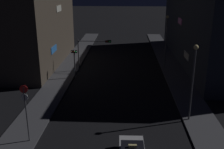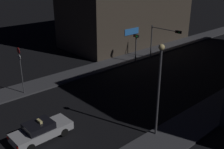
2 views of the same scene
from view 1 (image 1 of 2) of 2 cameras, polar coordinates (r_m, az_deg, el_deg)
name	(u,v)px [view 1 (image 1 of 2)]	position (r m, az deg, el deg)	size (l,w,h in m)	color
sidewalk_left	(68,69)	(39.82, -9.42, 1.17)	(3.14, 59.12, 0.15)	#424247
sidewalk_right	(173,71)	(39.54, 12.92, 0.82)	(3.14, 59.12, 0.15)	#424247
building_facade_left	(24,3)	(43.00, -18.38, 14.24)	(10.52, 21.36, 18.48)	#473D33
building_facade_right	(214,18)	(45.14, 20.90, 11.29)	(10.27, 31.73, 14.03)	#282D38
traffic_light_overhead	(92,48)	(37.54, -4.34, 5.66)	(4.70, 0.42, 4.68)	#47474C
traffic_light_left_kerb	(74,58)	(35.03, -8.04, 3.47)	(0.80, 0.42, 3.93)	#47474C
sign_pole_left	(26,108)	(21.37, -17.94, -6.82)	(0.63, 0.10, 4.70)	#47474C
street_lamp_near_block	(193,74)	(24.13, 16.97, 0.08)	(0.43, 0.43, 6.95)	#47474C
street_lamp_far_block	(166,36)	(39.05, 11.56, 8.04)	(0.43, 0.43, 7.67)	#47474C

